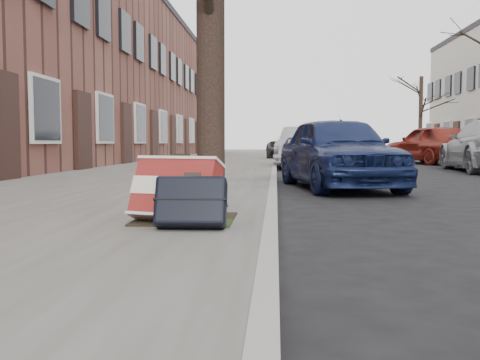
# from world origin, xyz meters

# --- Properties ---
(ground) EXTENTS (120.00, 120.00, 0.00)m
(ground) POSITION_xyz_m (0.00, 0.00, 0.00)
(ground) COLOR black
(ground) RESTS_ON ground
(near_sidewalk) EXTENTS (5.00, 70.00, 0.12)m
(near_sidewalk) POSITION_xyz_m (-3.70, 15.00, 0.06)
(near_sidewalk) COLOR slate
(near_sidewalk) RESTS_ON ground
(house_near) EXTENTS (6.80, 40.00, 7.00)m
(house_near) POSITION_xyz_m (-9.60, 16.00, 3.50)
(house_near) COLOR brown
(house_near) RESTS_ON ground
(dirt_patch) EXTENTS (0.85, 0.85, 0.02)m
(dirt_patch) POSITION_xyz_m (-2.00, 1.20, 0.13)
(dirt_patch) COLOR black
(dirt_patch) RESTS_ON near_sidewalk
(suitcase_red) EXTENTS (0.81, 0.60, 0.56)m
(suitcase_red) POSITION_xyz_m (-2.05, 0.99, 0.40)
(suitcase_red) COLOR maroon
(suitcase_red) RESTS_ON near_sidewalk
(suitcase_navy) EXTENTS (0.56, 0.33, 0.44)m
(suitcase_navy) POSITION_xyz_m (-1.87, 0.69, 0.34)
(suitcase_navy) COLOR black
(suitcase_navy) RESTS_ON near_sidewalk
(car_near_front) EXTENTS (2.19, 4.00, 1.29)m
(car_near_front) POSITION_xyz_m (-0.14, 6.01, 0.64)
(car_near_front) COLOR #15204A
(car_near_front) RESTS_ON ground
(car_near_mid) EXTENTS (2.01, 4.14, 1.31)m
(car_near_mid) POSITION_xyz_m (-0.28, 13.51, 0.65)
(car_near_mid) COLOR #ADB1B4
(car_near_mid) RESTS_ON ground
(car_near_back) EXTENTS (3.32, 5.05, 1.29)m
(car_near_back) POSITION_xyz_m (-0.16, 21.16, 0.65)
(car_near_back) COLOR #393A3E
(car_near_back) RESTS_ON ground
(car_far_back) EXTENTS (3.01, 4.65, 1.47)m
(car_far_back) POSITION_xyz_m (4.58, 17.13, 0.74)
(car_far_back) COLOR maroon
(car_far_back) RESTS_ON ground
(tree_far_c) EXTENTS (0.23, 0.23, 4.53)m
(tree_far_c) POSITION_xyz_m (7.20, 28.52, 2.38)
(tree_far_c) COLOR black
(tree_far_c) RESTS_ON far_sidewalk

